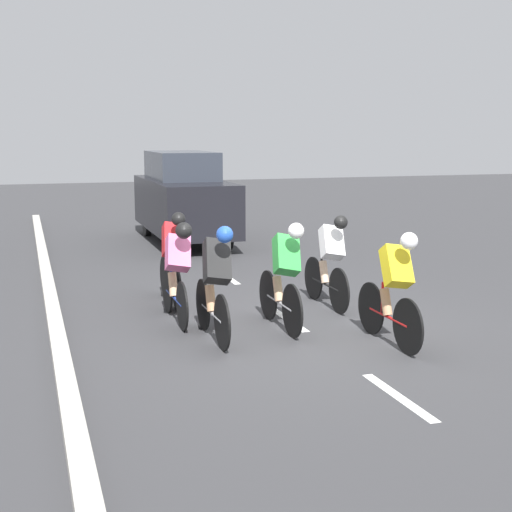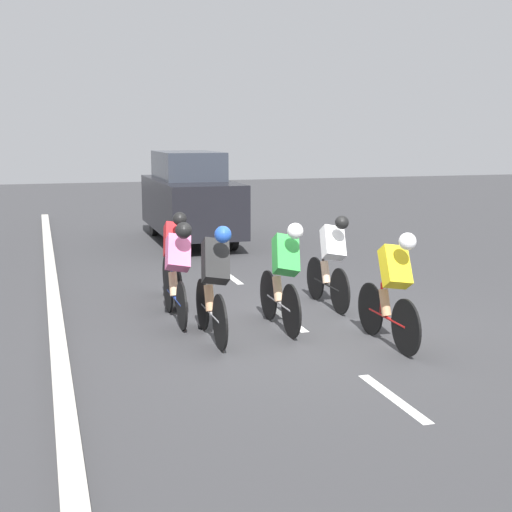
{
  "view_description": "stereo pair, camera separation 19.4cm",
  "coord_description": "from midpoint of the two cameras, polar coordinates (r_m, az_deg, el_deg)",
  "views": [
    {
      "loc": [
        3.51,
        8.8,
        2.65
      ],
      "look_at": [
        0.48,
        -0.49,
        0.95
      ],
      "focal_mm": 50.0,
      "sensor_mm": 36.0,
      "label": 1
    },
    {
      "loc": [
        3.33,
        8.86,
        2.65
      ],
      "look_at": [
        0.48,
        -0.49,
        0.95
      ],
      "focal_mm": 50.0,
      "sensor_mm": 36.0,
      "label": 2
    }
  ],
  "objects": [
    {
      "name": "ground_plane",
      "position": [
        9.84,
        4.1,
        -5.79
      ],
      "size": [
        60.0,
        60.0,
        0.0
      ],
      "primitive_type": "plane",
      "color": "#38383A"
    },
    {
      "name": "lane_stripe_near",
      "position": [
        7.5,
        11.67,
        -11.03
      ],
      "size": [
        0.12,
        1.4,
        0.01
      ],
      "primitive_type": "cube",
      "color": "white",
      "rests_on": "ground"
    },
    {
      "name": "lane_stripe_mid",
      "position": [
        10.28,
        3.11,
        -5.07
      ],
      "size": [
        0.12,
        1.4,
        0.01
      ],
      "primitive_type": "cube",
      "color": "white",
      "rests_on": "ground"
    },
    {
      "name": "lane_stripe_far",
      "position": [
        13.25,
        -1.63,
        -1.66
      ],
      "size": [
        0.12,
        1.4,
        0.01
      ],
      "primitive_type": "cube",
      "color": "white",
      "rests_on": "ground"
    },
    {
      "name": "curb",
      "position": [
        9.68,
        -15.09,
        -5.95
      ],
      "size": [
        0.2,
        27.1,
        0.14
      ],
      "primitive_type": "cube",
      "color": "#B7B2A8",
      "rests_on": "ground"
    },
    {
      "name": "cyclist_red",
      "position": [
        11.13,
        -6.07,
        0.06
      ],
      "size": [
        0.4,
        1.62,
        1.47
      ],
      "color": "black",
      "rests_on": "ground"
    },
    {
      "name": "cyclist_green",
      "position": [
        9.61,
        2.8,
        -1.44
      ],
      "size": [
        0.42,
        1.67,
        1.49
      ],
      "color": "black",
      "rests_on": "ground"
    },
    {
      "name": "cyclist_white",
      "position": [
        10.89,
        6.53,
        -0.28
      ],
      "size": [
        0.4,
        1.67,
        1.44
      ],
      "color": "black",
      "rests_on": "ground"
    },
    {
      "name": "cyclist_yellow",
      "position": [
        9.02,
        11.49,
        -2.42
      ],
      "size": [
        0.39,
        1.66,
        1.47
      ],
      "color": "black",
      "rests_on": "ground"
    },
    {
      "name": "cyclist_black",
      "position": [
        9.08,
        -2.76,
        -1.99
      ],
      "size": [
        0.41,
        1.67,
        1.52
      ],
      "color": "black",
      "rests_on": "ground"
    },
    {
      "name": "cyclist_pink",
      "position": [
        10.03,
        -5.77,
        -1.01
      ],
      "size": [
        0.4,
        1.72,
        1.45
      ],
      "color": "black",
      "rests_on": "ground"
    },
    {
      "name": "support_car",
      "position": [
        17.36,
        -5.01,
        4.69
      ],
      "size": [
        1.7,
        4.56,
        2.19
      ],
      "color": "black",
      "rests_on": "ground"
    }
  ]
}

